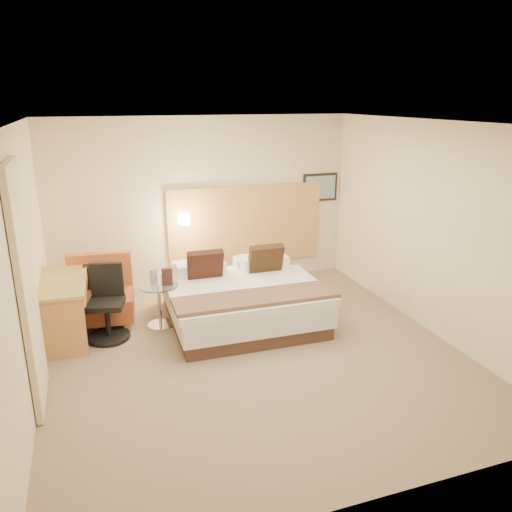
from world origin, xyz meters
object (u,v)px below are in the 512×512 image
object	(u,v)px
desk	(65,292)
desk_chair	(107,309)
bed	(241,298)
side_table	(159,303)
lounge_chair	(101,297)

from	to	relation	value
desk	desk_chair	bearing A→B (deg)	-19.81
bed	desk_chair	size ratio (longest dim) A/B	2.18
desk	bed	bearing A→B (deg)	-5.54
side_table	desk	xyz separation A→B (m)	(-1.15, 0.04, 0.29)
lounge_chair	side_table	xyz separation A→B (m)	(0.74, -0.40, -0.03)
side_table	desk_chair	size ratio (longest dim) A/B	0.62
lounge_chair	side_table	size ratio (longest dim) A/B	1.59
lounge_chair	bed	bearing A→B (deg)	-17.54
side_table	desk	distance (m)	1.19
bed	desk_chair	xyz separation A→B (m)	(-1.77, 0.05, 0.07)
side_table	desk_chair	bearing A→B (deg)	-169.19
lounge_chair	desk_chair	distance (m)	0.54
lounge_chair	desk_chair	world-z (taller)	desk_chair
bed	lounge_chair	distance (m)	1.92
desk	desk_chair	distance (m)	0.56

